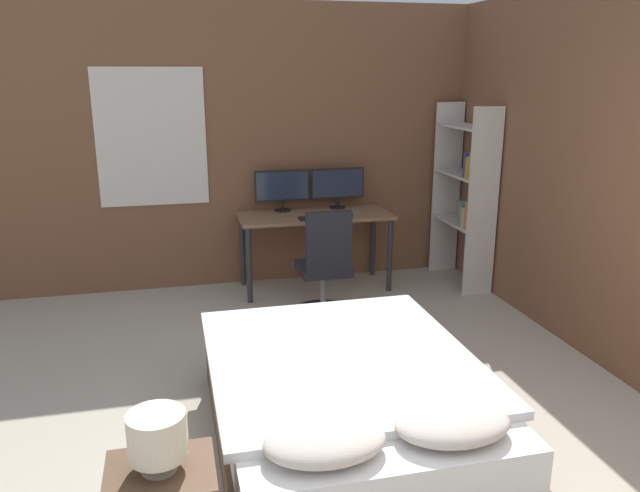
% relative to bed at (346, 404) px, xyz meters
% --- Properties ---
extents(wall_back, '(12.00, 0.08, 2.70)m').
position_rel_bed_xyz_m(wall_back, '(0.28, 3.02, 1.09)').
color(wall_back, brown).
rests_on(wall_back, ground_plane).
extents(bed, '(1.48, 1.96, 0.58)m').
position_rel_bed_xyz_m(bed, '(0.00, 0.00, 0.00)').
color(bed, brown).
rests_on(bed, ground_plane).
extents(bedside_lamp, '(0.24, 0.24, 0.25)m').
position_rel_bed_xyz_m(bedside_lamp, '(-1.00, -0.77, 0.43)').
color(bedside_lamp, gray).
rests_on(bedside_lamp, nightstand).
extents(desk, '(1.46, 0.61, 0.75)m').
position_rel_bed_xyz_m(desk, '(0.44, 2.65, 0.40)').
color(desk, '#846042').
rests_on(desk, ground_plane).
extents(monitor_left, '(0.54, 0.16, 0.40)m').
position_rel_bed_xyz_m(monitor_left, '(0.17, 2.85, 0.72)').
color(monitor_left, black).
rests_on(monitor_left, desk).
extents(monitor_right, '(0.54, 0.16, 0.40)m').
position_rel_bed_xyz_m(monitor_right, '(0.72, 2.85, 0.72)').
color(monitor_right, black).
rests_on(monitor_right, desk).
extents(keyboard, '(0.40, 0.13, 0.02)m').
position_rel_bed_xyz_m(keyboard, '(0.44, 2.45, 0.50)').
color(keyboard, black).
rests_on(keyboard, desk).
extents(computer_mouse, '(0.07, 0.05, 0.04)m').
position_rel_bed_xyz_m(computer_mouse, '(0.73, 2.45, 0.51)').
color(computer_mouse, black).
rests_on(computer_mouse, desk).
extents(office_chair, '(0.52, 0.52, 0.97)m').
position_rel_bed_xyz_m(office_chair, '(0.35, 1.89, 0.12)').
color(office_chair, black).
rests_on(office_chair, ground_plane).
extents(bookshelf, '(0.30, 0.81, 1.77)m').
position_rel_bed_xyz_m(bookshelf, '(1.90, 2.40, 0.70)').
color(bookshelf, beige).
rests_on(bookshelf, ground_plane).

